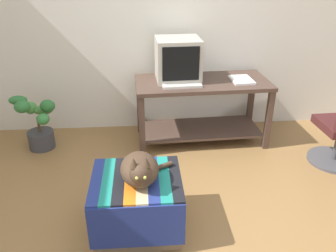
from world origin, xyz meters
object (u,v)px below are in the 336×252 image
object	(u,v)px
keyboard	(182,85)
book	(242,80)
cat	(140,169)
tv_monitor	(178,60)
potted_plant	(38,124)
desk	(202,100)
ottoman_with_blanket	(137,203)

from	to	relation	value
keyboard	book	bearing A→B (deg)	7.88
cat	book	bearing A→B (deg)	49.37
tv_monitor	potted_plant	bearing A→B (deg)	-177.56
desk	tv_monitor	bearing A→B (deg)	163.33
keyboard	ottoman_with_blanket	world-z (taller)	keyboard
ottoman_with_blanket	cat	xyz separation A→B (m)	(0.03, -0.04, 0.33)
ottoman_with_blanket	cat	size ratio (longest dim) A/B	1.59
keyboard	book	distance (m)	0.66
book	potted_plant	xyz separation A→B (m)	(-2.18, -0.04, -0.43)
desk	keyboard	size ratio (longest dim) A/B	3.62
potted_plant	book	bearing A→B (deg)	0.99
tv_monitor	ottoman_with_blanket	xyz separation A→B (m)	(-0.45, -1.46, -0.69)
tv_monitor	ottoman_with_blanket	world-z (taller)	tv_monitor
tv_monitor	keyboard	size ratio (longest dim) A/B	1.18
book	ottoman_with_blanket	world-z (taller)	book
tv_monitor	ottoman_with_blanket	size ratio (longest dim) A/B	0.72
cat	keyboard	bearing A→B (deg)	68.31
keyboard	ottoman_with_blanket	bearing A→B (deg)	-113.74
desk	potted_plant	distance (m)	1.78
tv_monitor	potted_plant	world-z (taller)	tv_monitor
tv_monitor	book	xyz separation A→B (m)	(0.67, -0.09, -0.20)
potted_plant	tv_monitor	bearing A→B (deg)	5.02
desk	book	size ratio (longest dim) A/B	4.90
ottoman_with_blanket	potted_plant	xyz separation A→B (m)	(-1.06, 1.33, 0.06)
keyboard	potted_plant	bearing A→B (deg)	173.64
ottoman_with_blanket	tv_monitor	bearing A→B (deg)	73.02
desk	potted_plant	size ratio (longest dim) A/B	2.36
book	desk	bearing A→B (deg)	173.07
desk	book	xyz separation A→B (m)	(0.42, -0.03, 0.23)
tv_monitor	ottoman_with_blanket	distance (m)	1.67
book	tv_monitor	bearing A→B (deg)	169.16
cat	potted_plant	distance (m)	1.77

